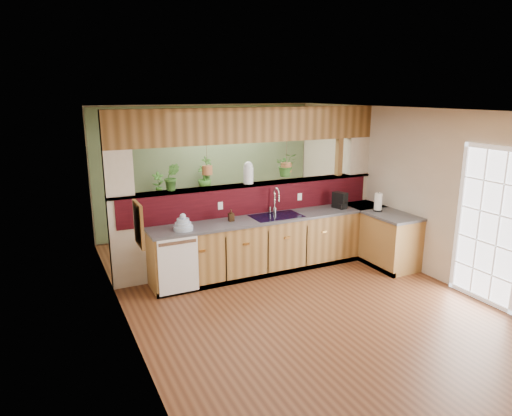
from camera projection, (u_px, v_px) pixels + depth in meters
name	position (u px, v px, depth m)	size (l,w,h in m)	color
ground	(292.00, 294.00, 6.58)	(4.60, 7.00, 0.01)	#57301B
ceiling	(296.00, 110.00, 5.94)	(4.60, 7.00, 0.01)	brown
wall_back	(207.00, 169.00, 9.32)	(4.60, 0.02, 2.60)	beige
wall_left	(123.00, 228.00, 5.29)	(0.02, 7.00, 2.60)	beige
wall_right	(419.00, 191.00, 7.24)	(0.02, 7.00, 2.60)	beige
pass_through_partition	(254.00, 195.00, 7.48)	(4.60, 0.21, 2.60)	beige
pass_through_ledge	(252.00, 184.00, 7.42)	(4.60, 0.21, 0.04)	brown
header_beam	(252.00, 125.00, 7.19)	(4.60, 0.15, 0.55)	brown
sage_backwall	(208.00, 169.00, 9.30)	(4.55, 0.02, 2.55)	#5D724E
countertop	(310.00, 240.00, 7.59)	(4.14, 1.52, 0.90)	brown
dishwasher	(178.00, 266.00, 6.43)	(0.58, 0.03, 0.82)	white
navy_sink	(276.00, 221.00, 7.34)	(0.82, 0.50, 0.18)	black
french_door	(488.00, 228.00, 6.15)	(0.06, 1.02, 2.16)	white
framed_print	(139.00, 224.00, 4.55)	(0.04, 0.35, 0.45)	brown
faucet	(276.00, 199.00, 7.43)	(0.19, 0.19, 0.43)	#B7B7B2
dish_stack	(183.00, 225.00, 6.55)	(0.28, 0.28, 0.25)	#A9BDDA
soap_dispenser	(231.00, 215.00, 7.01)	(0.08, 0.09, 0.19)	#372414
coffee_maker	(340.00, 201.00, 7.79)	(0.15, 0.25, 0.27)	black
paper_towel	(378.00, 202.00, 7.60)	(0.15, 0.15, 0.32)	black
glass_jar	(248.00, 173.00, 7.35)	(0.16, 0.16, 0.36)	silver
ledge_plant_left	(172.00, 177.00, 6.81)	(0.23, 0.19, 0.42)	#2E5E20
hanging_plant_a	(207.00, 161.00, 6.99)	(0.22, 0.18, 0.46)	brown
hanging_plant_b	(286.00, 155.00, 7.58)	(0.44, 0.41, 0.52)	brown
shelving_console	(190.00, 212.00, 9.09)	(1.33, 0.35, 0.88)	black
shelf_plant_a	(158.00, 183.00, 8.68)	(0.22, 0.15, 0.42)	#2E5E20
shelf_plant_b	(205.00, 178.00, 9.06)	(0.27, 0.27, 0.48)	#2E5E20
floor_plant	(243.00, 216.00, 9.11)	(0.75, 0.65, 0.84)	#2E5E20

